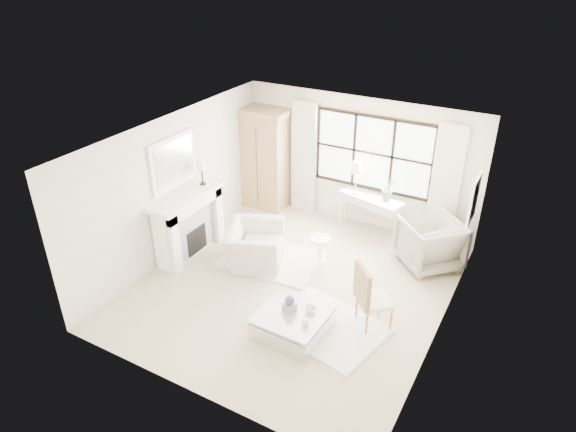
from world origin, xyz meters
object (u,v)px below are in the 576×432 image
object	(u,v)px
console_table	(370,214)
coffee_table	(293,323)
armoire	(264,158)
club_armchair	(255,245)

from	to	relation	value
console_table	coffee_table	distance (m)	3.51
coffee_table	armoire	bearing A→B (deg)	128.67
console_table	coffee_table	world-z (taller)	console_table
console_table	coffee_table	xyz separation A→B (m)	(0.12, -3.50, -0.22)
club_armchair	coffee_table	world-z (taller)	club_armchair
armoire	coffee_table	world-z (taller)	armoire
club_armchair	console_table	bearing A→B (deg)	-56.81
armoire	console_table	bearing A→B (deg)	-1.14
console_table	club_armchair	distance (m)	2.56
club_armchair	coffee_table	distance (m)	2.10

